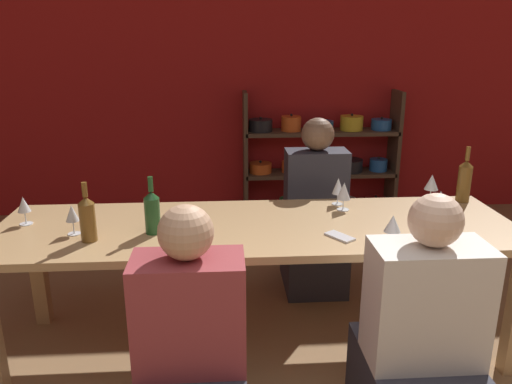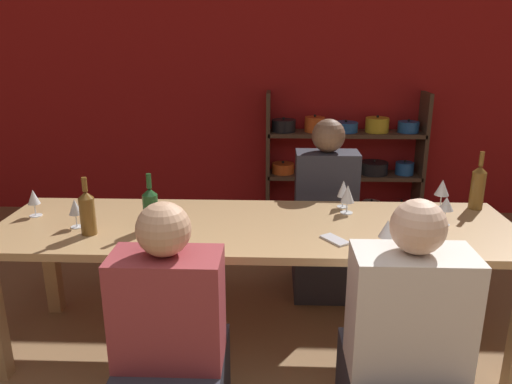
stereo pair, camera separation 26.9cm
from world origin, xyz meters
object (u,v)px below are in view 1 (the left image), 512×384
Objects in this scene: wine_glass_empty_a at (432,183)px; wine_glass_white_b at (393,224)px; wine_bottle_green at (152,211)px; wine_bottle_dark at (464,180)px; wine_glass_white_a at (440,198)px; shelf_unit at (322,165)px; wine_glass_red_d at (338,187)px; cell_phone at (340,236)px; wine_bottle_amber at (87,218)px; dining_table at (257,239)px; wine_glass_red_a at (344,192)px; person_near_a at (420,359)px; person_far_a at (314,227)px; wine_glass_red_c at (72,214)px; wine_glass_red_b at (24,206)px; person_near_b at (192,370)px.

wine_glass_white_b is at bearing -125.77° from wine_glass_empty_a.
wine_bottle_green is 0.88× the size of wine_bottle_dark.
shelf_unit is at bearing 95.96° from wine_glass_white_a.
wine_glass_red_d is 0.53m from cell_phone.
shelf_unit is at bearing 80.85° from cell_phone.
wine_glass_white_a is at bearing 6.07° from wine_bottle_amber.
wine_bottle_green reaches higher than wine_glass_white_b.
wine_glass_white_b is at bearing -26.24° from dining_table.
wine_glass_red_a reaches higher than dining_table.
person_near_a is at bearing -82.69° from wine_glass_red_a.
shelf_unit is at bearing 82.19° from wine_glass_red_a.
person_near_a is (-0.37, -0.77, -0.45)m from wine_glass_white_a.
wine_glass_white_b is at bearing -136.23° from wine_bottle_dark.
person_far_a is (0.05, 0.90, -0.30)m from cell_phone.
wine_glass_red_c is at bearing 156.88° from person_near_a.
person_far_a is (-0.33, -1.46, -0.07)m from shelf_unit.
dining_table is 15.96× the size of wine_glass_empty_a.
shelf_unit is 2.00m from wine_glass_red_a.
dining_table is 0.45m from cell_phone.
wine_glass_red_c reaches higher than wine_glass_red_b.
wine_glass_red_b reaches higher than cell_phone.
person_far_a is (-0.56, 0.67, -0.41)m from wine_glass_white_a.
person_far_a is 1.62m from person_near_b.
person_near_a is at bearing -89.01° from wine_glass_white_b.
wine_glass_red_c is at bearing 29.25° from person_far_a.
wine_bottle_amber is 1.84m from wine_glass_white_a.
wine_glass_red_d is at bearing 14.72° from wine_glass_red_c.
wine_glass_white_a is at bearing 4.19° from wine_bottle_green.
person_near_a is 0.95m from person_near_b.
cell_phone is at bearing -7.65° from wine_bottle_green.
wine_glass_white_b is (-0.44, -0.61, -0.02)m from wine_glass_empty_a.
person_near_a is at bearing -24.04° from wine_glass_red_b.
wine_glass_red_a is 0.52m from wine_glass_white_a.
person_near_a is at bearing -115.61° from wine_glass_white_a.
wine_glass_empty_a is 1.79m from person_near_b.
wine_bottle_green is (-1.31, -2.23, 0.34)m from shelf_unit.
person_near_b is at bearing -110.70° from shelf_unit.
wine_glass_red_a reaches higher than wine_glass_white_b.
person_near_a reaches higher than dining_table.
wine_glass_white_b is (-0.38, -0.34, -0.01)m from wine_glass_white_a.
wine_glass_empty_a is 1.12× the size of wine_glass_red_c.
person_near_a is at bearing 0.06° from person_near_b.
shelf_unit is 2.49m from wine_glass_white_b.
wine_glass_red_c is (-1.71, -2.23, 0.33)m from shelf_unit.
dining_table is 1.12m from wine_glass_empty_a.
wine_glass_white_a is (2.22, -0.06, 0.01)m from wine_glass_red_b.
wine_glass_red_a is 1.10× the size of wine_glass_white_b.
wine_glass_red_d is at bearing 7.10° from wine_glass_red_b.
person_near_b is (0.51, -0.58, -0.46)m from wine_bottle_amber.
wine_glass_white_b is at bearing -5.69° from wine_bottle_amber.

